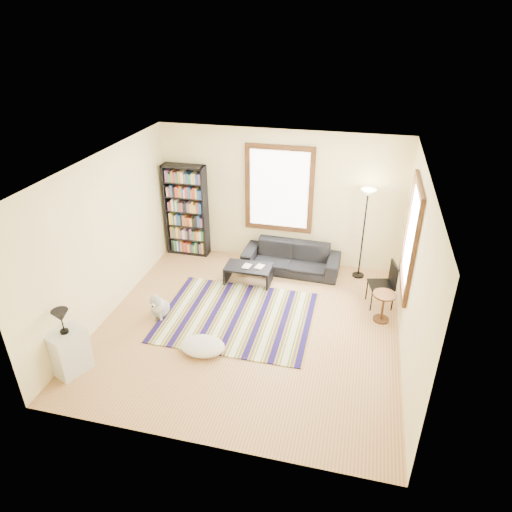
% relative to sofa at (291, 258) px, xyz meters
% --- Properties ---
extents(floor, '(5.00, 5.00, 0.10)m').
position_rel_sofa_xyz_m(floor, '(-0.36, -2.05, -0.34)').
color(floor, tan).
rests_on(floor, ground).
extents(ceiling, '(5.00, 5.00, 0.10)m').
position_rel_sofa_xyz_m(ceiling, '(-0.36, -2.05, 2.56)').
color(ceiling, white).
rests_on(ceiling, floor).
extents(wall_back, '(5.00, 0.10, 2.80)m').
position_rel_sofa_xyz_m(wall_back, '(-0.36, 0.50, 1.11)').
color(wall_back, '#FFEDAB').
rests_on(wall_back, floor).
extents(wall_front, '(5.00, 0.10, 2.80)m').
position_rel_sofa_xyz_m(wall_front, '(-0.36, -4.60, 1.11)').
color(wall_front, '#FFEDAB').
rests_on(wall_front, floor).
extents(wall_left, '(0.10, 5.00, 2.80)m').
position_rel_sofa_xyz_m(wall_left, '(-2.91, -2.05, 1.11)').
color(wall_left, '#FFEDAB').
rests_on(wall_left, floor).
extents(wall_right, '(0.10, 5.00, 2.80)m').
position_rel_sofa_xyz_m(wall_right, '(2.19, -2.05, 1.11)').
color(wall_right, '#FFEDAB').
rests_on(wall_right, floor).
extents(window_back, '(1.20, 0.06, 1.60)m').
position_rel_sofa_xyz_m(window_back, '(-0.36, 0.42, 1.31)').
color(window_back, white).
rests_on(window_back, wall_back).
extents(window_right, '(0.06, 1.20, 1.60)m').
position_rel_sofa_xyz_m(window_right, '(2.11, -1.25, 1.31)').
color(window_right, white).
rests_on(window_right, wall_right).
extents(rug, '(2.65, 2.12, 0.02)m').
position_rel_sofa_xyz_m(rug, '(-0.64, -1.86, -0.28)').
color(rug, '#140D42').
rests_on(rug, floor).
extents(sofa, '(1.99, 0.84, 0.57)m').
position_rel_sofa_xyz_m(sofa, '(0.00, 0.00, 0.00)').
color(sofa, black).
rests_on(sofa, floor).
extents(bookshelf, '(0.90, 0.30, 2.00)m').
position_rel_sofa_xyz_m(bookshelf, '(-2.34, 0.27, 0.71)').
color(bookshelf, black).
rests_on(bookshelf, floor).
extents(coffee_table, '(1.01, 0.74, 0.36)m').
position_rel_sofa_xyz_m(coffee_table, '(-0.73, -0.67, -0.11)').
color(coffee_table, black).
rests_on(coffee_table, floor).
extents(book_a, '(0.17, 0.22, 0.02)m').
position_rel_sofa_xyz_m(book_a, '(-0.83, -0.67, 0.08)').
color(book_a, beige).
rests_on(book_a, coffee_table).
extents(book_b, '(0.19, 0.23, 0.02)m').
position_rel_sofa_xyz_m(book_b, '(-0.58, -0.62, 0.08)').
color(book_b, beige).
rests_on(book_b, coffee_table).
extents(floor_cushion, '(0.88, 0.78, 0.18)m').
position_rel_sofa_xyz_m(floor_cushion, '(-0.92, -2.86, -0.20)').
color(floor_cushion, silver).
rests_on(floor_cushion, floor).
extents(floor_lamp, '(0.31, 0.31, 1.86)m').
position_rel_sofa_xyz_m(floor_lamp, '(1.38, 0.10, 0.64)').
color(floor_lamp, black).
rests_on(floor_lamp, floor).
extents(side_table, '(0.45, 0.45, 0.54)m').
position_rel_sofa_xyz_m(side_table, '(1.84, -1.34, -0.02)').
color(side_table, '#422710').
rests_on(side_table, floor).
extents(folding_chair, '(0.51, 0.49, 0.86)m').
position_rel_sofa_xyz_m(folding_chair, '(1.79, -0.87, 0.14)').
color(folding_chair, black).
rests_on(folding_chair, floor).
extents(white_cabinet, '(0.54, 0.61, 0.70)m').
position_rel_sofa_xyz_m(white_cabinet, '(-2.66, -3.73, 0.06)').
color(white_cabinet, silver).
rests_on(white_cabinet, floor).
extents(table_lamp, '(0.31, 0.31, 0.38)m').
position_rel_sofa_xyz_m(table_lamp, '(-2.66, -3.73, 0.60)').
color(table_lamp, black).
rests_on(table_lamp, white_cabinet).
extents(dog, '(0.40, 0.53, 0.51)m').
position_rel_sofa_xyz_m(dog, '(-1.96, -2.12, -0.03)').
color(dog, '#B5B5B5').
rests_on(dog, floor).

